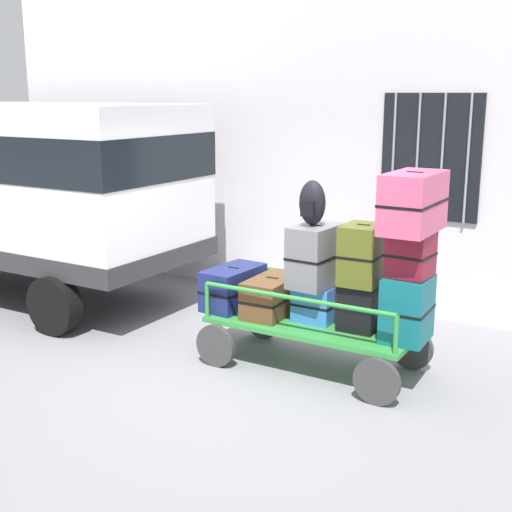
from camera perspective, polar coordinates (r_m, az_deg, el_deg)
The scene contains 15 objects.
ground_plane at distance 6.93m, azimuth -0.63°, elevation -9.94°, with size 40.00×40.00×0.00m, color gray.
building_wall at distance 8.94m, azimuth 9.25°, elevation 11.66°, with size 12.00×0.38×5.00m.
van at distance 9.82m, azimuth -18.55°, elevation 6.12°, with size 4.76×2.21×2.61m.
luggage_cart at distance 7.01m, azimuth 4.80°, elevation -6.28°, with size 2.19×1.03×0.49m.
cart_railing at distance 6.88m, azimuth 4.86°, elevation -3.02°, with size 2.07×0.89×0.38m.
suitcase_left_bottom at distance 7.38m, azimuth -1.90°, elevation -2.61°, with size 0.44×0.77×0.44m.
suitcase_midleft_bottom at distance 7.14m, azimuth 1.36°, elevation -3.34°, with size 0.43×0.76×0.40m.
suitcase_center_bottom at distance 6.95m, azimuth 4.96°, elevation -3.94°, with size 0.42×0.33×0.38m.
suitcase_center_middle at distance 6.80m, azimuth 4.97°, elevation 0.02°, with size 0.41×0.61×0.62m.
suitcase_midright_bottom at distance 6.71m, azimuth 8.56°, elevation -4.29°, with size 0.38×0.29×0.46m.
suitcase_midright_middle at distance 6.61m, azimuth 8.87°, elevation 0.12°, with size 0.39×0.48×0.58m.
suitcase_right_bottom at distance 6.51m, azimuth 12.48°, elevation -4.31°, with size 0.43×0.52×0.62m.
suitcase_right_middle at distance 6.39m, azimuth 12.75°, elevation 0.14°, with size 0.40×0.40×0.42m.
suitcase_right_top at distance 6.30m, azimuth 12.98°, elevation 4.39°, with size 0.42×0.79×0.54m.
backpack at distance 6.67m, azimuth 4.69°, elevation 4.41°, with size 0.27×0.22×0.44m.
Camera 1 is at (3.33, -5.41, 2.75)m, focal length 48.02 mm.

